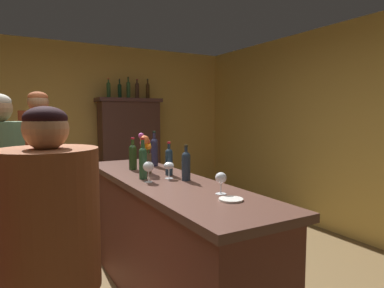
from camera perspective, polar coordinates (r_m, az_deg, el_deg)
The scene contains 22 objects.
wall_back at distance 5.59m, azimuth -22.33°, elevation 2.72°, with size 5.97×0.12×2.62m, color #DAAD54.
wall_right at distance 4.38m, azimuth 27.96°, elevation 1.93°, with size 0.12×6.40×2.62m, color #D9AF51.
bar_counter at distance 2.78m, azimuth -4.65°, elevation -16.11°, with size 0.63×2.43×1.00m.
display_cabinet at distance 5.59m, azimuth -10.59°, elevation -1.02°, with size 1.04×0.39×1.77m.
wine_bottle_malbec at distance 2.64m, azimuth -8.36°, elevation -2.89°, with size 0.06×0.06×0.33m.
wine_bottle_merlot at distance 3.11m, azimuth -10.06°, elevation -1.93°, with size 0.07×0.07×0.30m.
wine_bottle_chardonnay at distance 2.56m, azimuth -1.02°, elevation -3.52°, with size 0.07×0.07×0.27m.
wine_bottle_pinot at distance 2.80m, azimuth -3.94°, elevation -2.77°, with size 0.06×0.06×0.28m.
wine_bottle_syrah at distance 3.29m, azimuth -6.45°, elevation -1.09°, with size 0.07×0.07×0.34m.
wine_glass_front at distance 2.14m, azimuth 4.96°, elevation -5.90°, with size 0.07×0.07×0.14m.
wine_glass_mid at distance 2.64m, azimuth -3.97°, elevation -3.82°, with size 0.08×0.08×0.13m.
wine_glass_rear at distance 2.52m, azimuth -7.44°, elevation -3.93°, with size 0.08×0.08×0.16m.
flower_arrangement at distance 2.91m, azimuth -7.97°, elevation -1.74°, with size 0.12×0.16×0.35m.
cheese_plate at distance 2.01m, azimuth 6.66°, elevation -9.38°, with size 0.15×0.15×0.01m, color white.
display_bottle_left at distance 5.48m, azimuth -14.05°, elevation 9.08°, with size 0.06×0.06×0.30m.
display_bottle_midleft at distance 5.53m, azimuth -12.24°, elevation 9.00°, with size 0.06×0.06×0.30m.
display_bottle_center at distance 5.57m, azimuth -10.80°, elevation 9.22°, with size 0.06×0.06×0.34m.
display_bottle_midright at distance 5.62m, azimuth -9.34°, elevation 9.14°, with size 0.07×0.07×0.31m.
display_bottle_right at distance 5.69m, azimuth -7.56°, elevation 9.10°, with size 0.06×0.06×0.33m.
patron_near_entrance at distance 2.72m, azimuth -29.83°, elevation -8.17°, with size 0.34×0.34×1.65m.
patron_redhead at distance 3.62m, azimuth -24.37°, elevation -4.24°, with size 0.36×0.36×1.73m.
patron_in_grey at distance 1.59m, azimuth -22.80°, elevation -20.63°, with size 0.40×0.40×1.54m.
Camera 1 is at (-0.71, -2.34, 1.51)m, focal length 31.27 mm.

